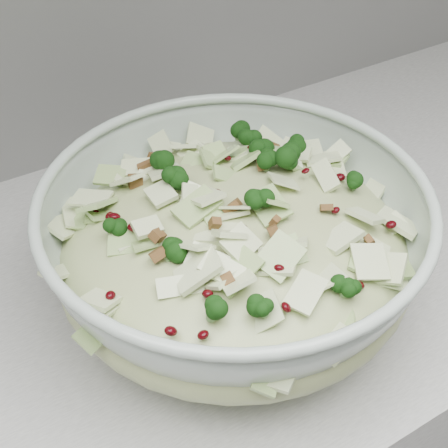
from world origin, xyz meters
The scene contains 3 objects.
counter centered at (0.00, 1.70, 0.45)m, with size 3.60×0.60×0.90m, color silver.
mixing_bowl centered at (-0.37, 1.62, 0.98)m, with size 0.42×0.42×0.15m.
salad centered at (-0.37, 1.62, 1.00)m, with size 0.43×0.43×0.15m.
Camera 1 is at (-0.62, 1.23, 1.41)m, focal length 50.00 mm.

